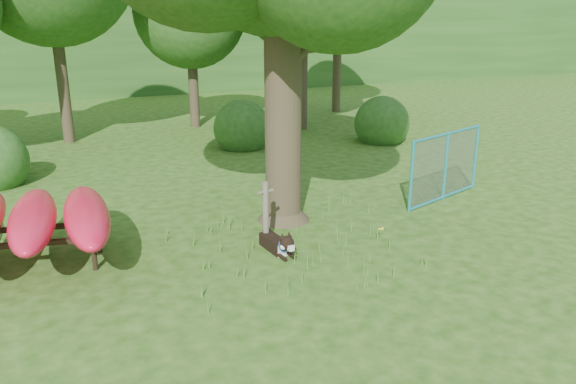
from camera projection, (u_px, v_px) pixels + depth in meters
name	position (u px, v px, depth m)	size (l,w,h in m)	color
ground	(306.00, 272.00, 9.16)	(80.00, 80.00, 0.00)	#21470E
wooden_post	(266.00, 212.00, 10.09)	(0.33, 0.14, 1.19)	brown
kayak_rack	(6.00, 221.00, 9.07)	(3.40, 3.65, 1.08)	black
husky_dog	(278.00, 244.00, 9.86)	(0.35, 1.10, 0.49)	black
fence_section	(446.00, 166.00, 12.56)	(2.53, 0.94, 2.59)	#29A9C1
wildflower_clump	(381.00, 230.00, 10.47)	(0.10, 0.11, 0.23)	#477F29
bg_tree_c	(190.00, 12.00, 19.87)	(4.00, 4.00, 6.12)	#342B1C
shrub_right	(381.00, 141.00, 18.62)	(1.80, 1.80, 1.80)	#214F19
shrub_mid	(243.00, 147.00, 17.80)	(1.80, 1.80, 1.80)	#214F19
wooded_hillside	(103.00, 33.00, 32.77)	(80.00, 12.00, 6.00)	#214F19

